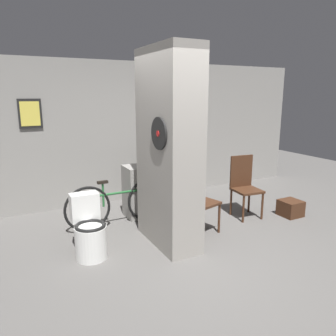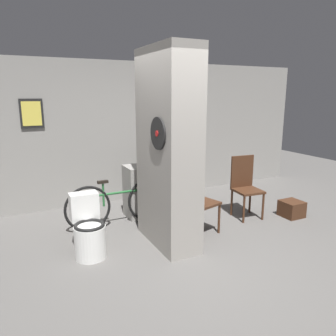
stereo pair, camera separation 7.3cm
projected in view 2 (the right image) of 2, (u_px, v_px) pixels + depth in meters
ground_plane at (195, 256)px, 4.16m from camera, size 14.00×14.00×0.00m
wall_back at (125, 132)px, 6.16m from camera, size 8.00×0.09×2.60m
pillar_center at (168, 150)px, 4.30m from camera, size 0.49×1.11×2.60m
counter_shelf at (160, 188)px, 5.61m from camera, size 1.19×0.44×0.86m
toilet at (89, 231)px, 4.13m from camera, size 0.40×0.56×0.78m
chair_near_pillar at (198, 196)px, 4.82m from camera, size 0.51×0.51×1.02m
chair_by_doorway at (245, 184)px, 5.42m from camera, size 0.46×0.46×1.02m
bicycle at (119, 203)px, 5.08m from camera, size 1.68×0.42×0.75m
bottle_tall at (147, 159)px, 5.44m from camera, size 0.08×0.08×0.25m
floor_crate at (292, 209)px, 5.49m from camera, size 0.33×0.33×0.27m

